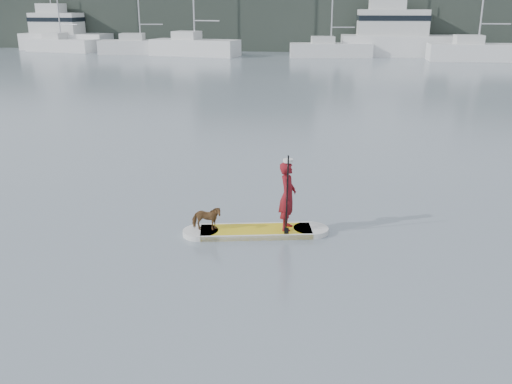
% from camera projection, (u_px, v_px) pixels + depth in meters
% --- Properties ---
extents(ground, '(140.00, 140.00, 0.00)m').
position_uv_depth(ground, '(233.00, 225.00, 13.39)').
color(ground, slate).
rests_on(ground, ground).
extents(paddleboard, '(3.23, 1.40, 0.12)m').
position_uv_depth(paddleboard, '(256.00, 231.00, 12.88)').
color(paddleboard, yellow).
rests_on(paddleboard, ground).
extents(paddler, '(0.37, 0.57, 1.55)m').
position_uv_depth(paddler, '(287.00, 196.00, 12.65)').
color(paddler, maroon).
rests_on(paddler, paddleboard).
extents(white_cap, '(0.22, 0.22, 0.07)m').
position_uv_depth(white_cap, '(288.00, 161.00, 12.39)').
color(white_cap, silver).
rests_on(white_cap, paddler).
extents(dog, '(0.70, 0.40, 0.56)m').
position_uv_depth(dog, '(206.00, 218.00, 12.71)').
color(dog, brown).
rests_on(dog, paddleboard).
extents(paddle, '(0.11, 0.30, 2.00)m').
position_uv_depth(paddle, '(287.00, 205.00, 12.38)').
color(paddle, black).
rests_on(paddle, ground).
extents(sailboat_a, '(8.06, 3.73, 11.25)m').
position_uv_depth(sailboat_a, '(61.00, 44.00, 61.35)').
color(sailboat_a, white).
rests_on(sailboat_a, ground).
extents(sailboat_b, '(8.72, 3.97, 12.49)m').
position_uv_depth(sailboat_b, '(140.00, 45.00, 58.64)').
color(sailboat_b, white).
rests_on(sailboat_b, ground).
extents(sailboat_c, '(9.08, 4.26, 12.54)m').
position_uv_depth(sailboat_c, '(194.00, 46.00, 56.45)').
color(sailboat_c, white).
rests_on(sailboat_c, ground).
extents(sailboat_d, '(8.11, 3.81, 11.49)m').
position_uv_depth(sailboat_d, '(330.00, 48.00, 55.12)').
color(sailboat_d, white).
rests_on(sailboat_d, ground).
extents(sailboat_e, '(8.77, 3.33, 12.49)m').
position_uv_depth(sailboat_e, '(476.00, 51.00, 51.43)').
color(sailboat_e, white).
rests_on(sailboat_e, ground).
extents(motor_yacht_a, '(12.40, 4.93, 7.25)m').
position_uv_depth(motor_yacht_a, '(398.00, 35.00, 55.84)').
color(motor_yacht_a, white).
rests_on(motor_yacht_a, ground).
extents(motor_yacht_b, '(10.03, 3.72, 6.54)m').
position_uv_depth(motor_yacht_b, '(62.00, 33.00, 63.50)').
color(motor_yacht_b, white).
rests_on(motor_yacht_b, ground).
extents(shore_mass, '(90.00, 6.00, 6.00)m').
position_uv_depth(shore_mass, '(343.00, 22.00, 61.84)').
color(shore_mass, black).
rests_on(shore_mass, ground).
extents(shore_building_west, '(14.00, 4.00, 9.00)m').
position_uv_depth(shore_building_west, '(255.00, 8.00, 64.10)').
color(shore_building_west, black).
rests_on(shore_building_west, ground).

